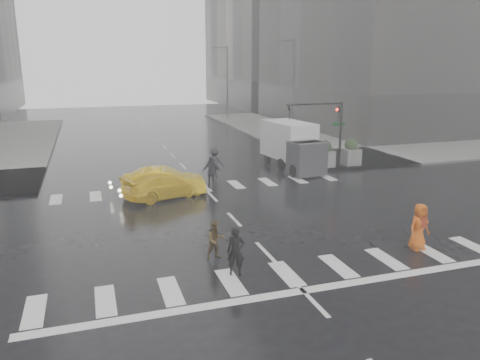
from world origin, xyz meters
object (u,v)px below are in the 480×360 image
object	(u,v)px
taxi_mid	(164,181)
pedestrian_orange	(419,227)
pedestrian_brown	(216,240)
box_truck	(293,145)
traffic_signal_pole	(328,122)

from	to	relation	value
taxi_mid	pedestrian_orange	bearing A→B (deg)	-132.85
pedestrian_brown	box_truck	xyz separation A→B (m)	(8.91, 12.86, 0.92)
box_truck	taxi_mid	bearing A→B (deg)	-165.62
box_truck	pedestrian_brown	bearing A→B (deg)	-131.87
traffic_signal_pole	taxi_mid	xyz separation A→B (m)	(-11.40, -2.83, -2.47)
traffic_signal_pole	pedestrian_orange	size ratio (longest dim) A/B	2.44
pedestrian_orange	box_truck	world-z (taller)	box_truck
pedestrian_orange	pedestrian_brown	bearing A→B (deg)	161.18
traffic_signal_pole	taxi_mid	world-z (taller)	traffic_signal_pole
traffic_signal_pole	pedestrian_orange	distance (m)	14.16
pedestrian_orange	traffic_signal_pole	bearing A→B (deg)	69.09
pedestrian_brown	pedestrian_orange	size ratio (longest dim) A/B	0.79
taxi_mid	traffic_signal_pole	bearing A→B (deg)	-65.86
pedestrian_brown	taxi_mid	world-z (taller)	taxi_mid
traffic_signal_pole	pedestrian_brown	bearing A→B (deg)	-132.43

